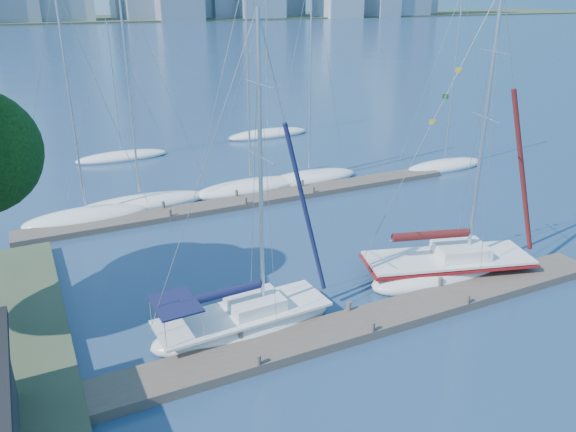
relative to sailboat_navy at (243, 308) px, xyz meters
name	(u,v)px	position (x,y,z in m)	size (l,w,h in m)	color
ground	(360,328)	(4.44, -1.97, -1.09)	(700.00, 700.00, 0.00)	navy
near_dock	(360,324)	(4.44, -1.97, -0.89)	(26.00, 2.00, 0.40)	brown
far_dock	(255,200)	(6.44, 14.03, -0.91)	(30.00, 1.80, 0.36)	brown
far_shore	(23,21)	(4.44, 318.03, -1.09)	(800.00, 100.00, 1.50)	#38472D
sailboat_navy	(243,308)	(0.00, 0.00, 0.00)	(7.91, 2.89, 13.21)	white
sailboat_maroon	(449,256)	(10.96, 0.18, -0.01)	(9.21, 5.21, 14.11)	white
bg_boat_0	(87,217)	(-4.18, 15.55, -0.80)	(7.92, 4.78, 14.17)	white
bg_boat_1	(141,203)	(-0.65, 16.51, -0.81)	(9.11, 3.67, 14.79)	white
bg_boat_2	(251,187)	(7.09, 16.36, -0.80)	(8.58, 3.51, 14.73)	white
bg_boat_3	(309,178)	(11.82, 16.42, -0.79)	(8.21, 4.85, 15.57)	white
bg_boat_5	(444,166)	(23.14, 14.58, -0.83)	(7.79, 4.43, 13.89)	white
bg_boat_6	(122,157)	(0.43, 28.78, -0.86)	(7.77, 2.63, 11.38)	white
bg_boat_7	(268,134)	(14.89, 30.77, -0.83)	(8.62, 4.43, 13.14)	white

